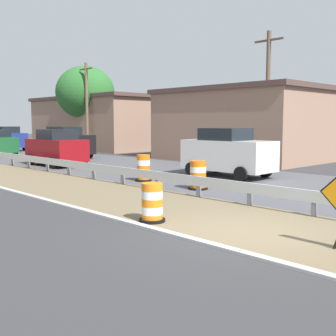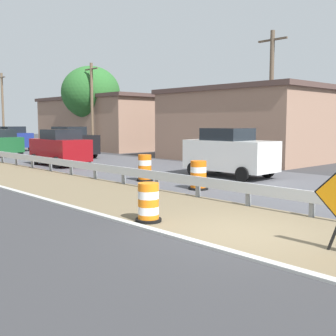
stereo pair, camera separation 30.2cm
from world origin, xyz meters
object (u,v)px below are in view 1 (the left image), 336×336
Objects in this scene: car_lead_far_lane at (56,148)px; car_distant_a at (7,139)px; traffic_barrel_nearest at (152,204)px; car_trailing_near_lane at (228,152)px; traffic_barrel_mid at (143,169)px; utility_pole_mid at (87,106)px; traffic_barrel_close at (198,176)px; car_distant_c at (66,142)px; utility_pole_near at (268,97)px.

car_lead_far_lane is 1.00× the size of car_distant_a.
traffic_barrel_nearest is 9.57m from car_trailing_near_lane.
traffic_barrel_mid is 0.15× the size of utility_pole_mid.
car_trailing_near_lane is at bearing -1.46° from car_distant_a.
traffic_barrel_nearest is 0.88× the size of traffic_barrel_mid.
traffic_barrel_close is 26.75m from car_distant_a.
car_trailing_near_lane is (3.80, -1.54, 0.60)m from traffic_barrel_mid.
utility_pole_near is (4.83, -13.36, 2.79)m from car_distant_c.
car_distant_a is at bearing 81.01° from traffic_barrel_close.
car_trailing_near_lane reaches higher than traffic_barrel_mid.
utility_pole_mid is (4.35, 18.18, 2.72)m from car_trailing_near_lane.
car_lead_far_lane reaches higher than traffic_barrel_close.
car_distant_c reaches higher than traffic_barrel_nearest.
traffic_barrel_mid is 0.27× the size of car_distant_a.
car_distant_a is (8.91, 29.12, 0.62)m from traffic_barrel_nearest.
car_trailing_near_lane reaches higher than traffic_barrel_close.
traffic_barrel_close is at bearing -15.80° from car_distant_c.
car_distant_a is (0.39, 24.83, -0.06)m from car_trailing_near_lane.
car_distant_c is at bearing 177.51° from car_trailing_near_lane.
utility_pole_mid is at bearing 164.65° from car_trailing_near_lane.
car_distant_a reaches higher than car_lead_far_lane.
car_trailing_near_lane is (3.80, 1.59, 0.63)m from traffic_barrel_close.
traffic_barrel_close is at bearing -69.21° from car_trailing_near_lane.
traffic_barrel_close is 21.64m from utility_pole_mid.
car_distant_c reaches higher than traffic_barrel_mid.
car_lead_far_lane is 11.56m from utility_pole_mid.
car_trailing_near_lane reaches higher than car_distant_c.
utility_pole_near reaches higher than utility_pole_mid.
traffic_barrel_mid is 23.67m from car_distant_a.
car_distant_c is at bearing -1.87° from car_distant_a.
utility_pole_mid reaches higher than traffic_barrel_nearest.
car_lead_far_lane is at bearing 85.97° from traffic_barrel_mid.
utility_pole_near reaches higher than car_distant_a.
car_lead_far_lane is (5.31, 14.17, 0.60)m from traffic_barrel_nearest.
utility_pole_near is at bearing 17.85° from car_distant_c.
car_distant_a is 10.29m from car_distant_c.
utility_pole_mid is (12.88, 22.46, 3.39)m from traffic_barrel_nearest.
car_distant_c is at bearing -139.08° from utility_pole_mid.
utility_pole_mid is (4.20, 3.64, 2.74)m from car_distant_c.
traffic_barrel_close is 0.26× the size of car_distant_a.
car_lead_far_lane is 5.74m from car_distant_c.
traffic_barrel_mid is 18.82m from utility_pole_mid.
car_trailing_near_lane is 10.40m from car_lead_far_lane.
traffic_barrel_close reaches higher than traffic_barrel_nearest.
car_distant_c is at bearing 109.89° from utility_pole_near.
traffic_barrel_mid is at bearing -18.96° from car_distant_c.
traffic_barrel_close is at bearing 177.87° from car_lead_far_lane.
car_lead_far_lane is at bearing -37.93° from car_distant_c.
traffic_barrel_mid is 0.15× the size of utility_pole_near.
traffic_barrel_nearest is 0.24× the size of car_lead_far_lane.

